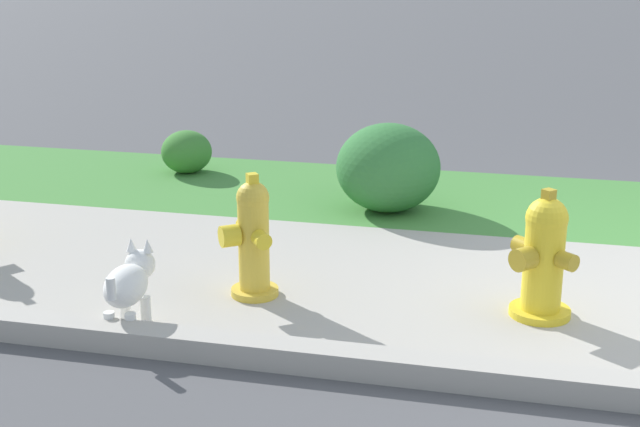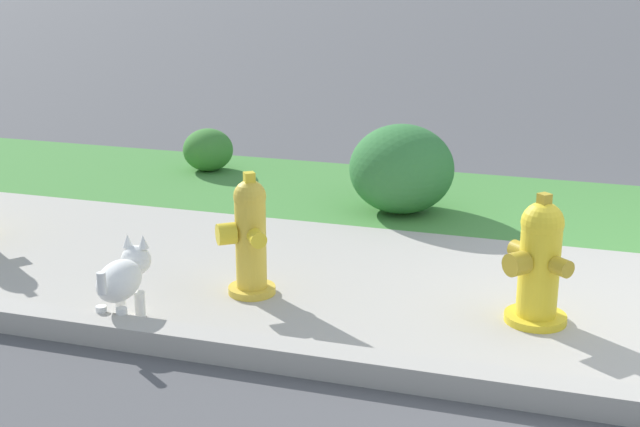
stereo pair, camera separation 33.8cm
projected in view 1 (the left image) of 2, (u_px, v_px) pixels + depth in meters
fire_hydrant_by_grass_verge at (543, 258)px, 4.61m from camera, size 0.35×0.35×0.70m
fire_hydrant_far_end at (252, 239)px, 4.87m from camera, size 0.33×0.34×0.71m
small_white_dog at (129, 283)px, 4.50m from camera, size 0.23×0.51×0.42m
shrub_bush_near_lamp at (187, 152)px, 7.55m from camera, size 0.43×0.43×0.36m
shrub_bush_far_verge at (388, 168)px, 6.46m from camera, size 0.76×0.76×0.65m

